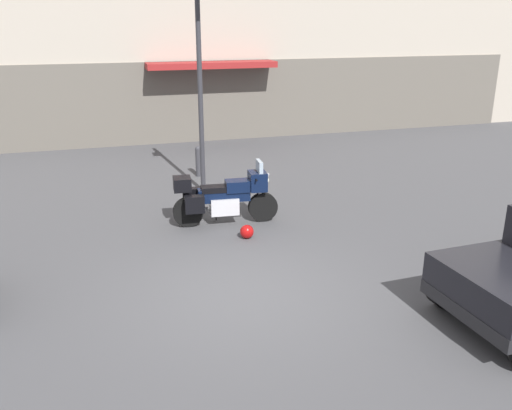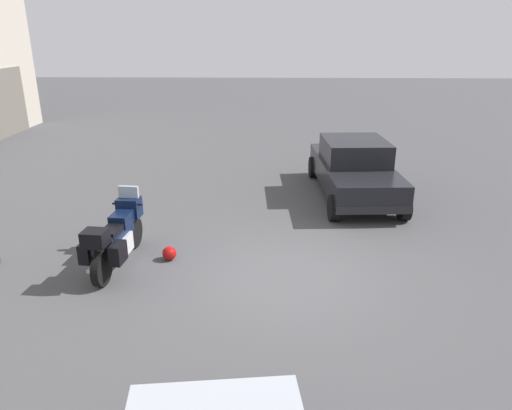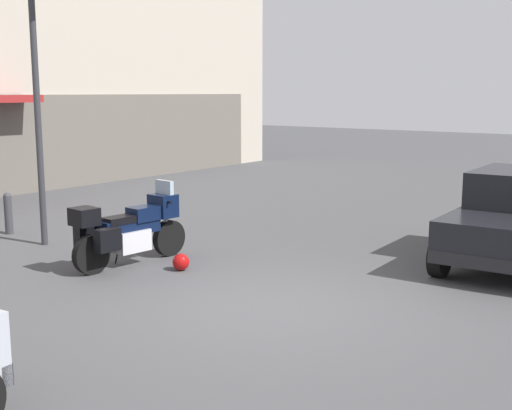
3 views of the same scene
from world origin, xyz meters
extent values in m
plane|color=#424244|center=(0.00, 0.00, 0.00)|extent=(80.00, 80.00, 0.00)
cylinder|color=black|center=(1.26, 3.13, 0.32)|extent=(0.65, 0.20, 0.64)
cylinder|color=black|center=(-0.35, 3.27, 0.32)|extent=(0.65, 0.20, 0.64)
cylinder|color=#B7B7BC|center=(1.24, 3.13, 0.75)|extent=(0.33, 0.10, 0.68)
cube|color=#B7B7BC|center=(0.41, 3.21, 0.42)|extent=(0.63, 0.45, 0.36)
cube|color=black|center=(0.41, 3.21, 0.66)|extent=(1.12, 0.37, 0.28)
cube|color=black|center=(0.71, 3.18, 0.84)|extent=(0.55, 0.38, 0.24)
cube|color=black|center=(0.21, 3.22, 0.80)|extent=(0.58, 0.35, 0.12)
cube|color=black|center=(1.14, 3.14, 0.92)|extent=(0.40, 0.47, 0.40)
cube|color=#8C9EAD|center=(1.18, 3.14, 1.22)|extent=(0.11, 0.41, 0.28)
sphere|color=#EAEACC|center=(1.32, 3.13, 0.92)|extent=(0.14, 0.14, 0.14)
cylinder|color=black|center=(1.06, 3.15, 1.02)|extent=(0.09, 0.62, 0.04)
cylinder|color=#B7B7BC|center=(-0.17, 3.46, 0.30)|extent=(0.56, 0.14, 0.09)
cube|color=black|center=(-0.21, 3.54, 0.58)|extent=(0.42, 0.23, 0.36)
cube|color=black|center=(-0.26, 2.98, 0.58)|extent=(0.42, 0.23, 0.36)
cube|color=black|center=(-0.45, 3.28, 0.95)|extent=(0.39, 0.43, 0.28)
cylinder|color=black|center=(0.28, 3.40, 0.15)|extent=(0.03, 0.13, 0.29)
sphere|color=#990C0C|center=(0.66, 2.28, 0.14)|extent=(0.28, 0.28, 0.28)
cube|color=black|center=(2.49, -2.09, 0.42)|extent=(0.21, 1.76, 0.20)
cylinder|color=black|center=(6.44, -1.04, 0.32)|extent=(0.65, 0.25, 0.64)
cylinder|color=black|center=(2.85, -1.23, 0.32)|extent=(0.65, 0.25, 0.64)
cylinder|color=#2D2D33|center=(0.44, 5.64, 2.59)|extent=(0.12, 0.12, 5.18)
cylinder|color=#333338|center=(0.60, 7.05, 0.39)|extent=(0.16, 0.16, 0.78)
sphere|color=#333338|center=(0.60, 7.05, 0.78)|extent=(0.16, 0.16, 0.16)
camera|label=1|loc=(-2.08, -7.52, 4.22)|focal=38.22mm
camera|label=2|loc=(-7.79, 0.33, 4.27)|focal=33.40mm
camera|label=3|loc=(-6.94, -4.96, 2.88)|focal=46.23mm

